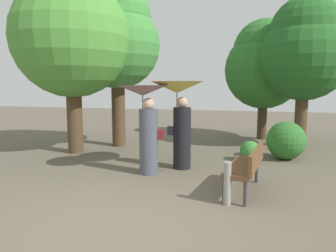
{
  "coord_description": "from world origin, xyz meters",
  "views": [
    {
      "loc": [
        1.78,
        -3.86,
        1.92
      ],
      "look_at": [
        0.0,
        2.96,
        0.99
      ],
      "focal_mm": 33.42,
      "sensor_mm": 36.0,
      "label": 1
    }
  ],
  "objects_px": {
    "tree_near_right": "(305,49)",
    "tree_mid_left": "(117,37)",
    "path_marker_post": "(227,184)",
    "person_right": "(179,107)",
    "park_bench": "(247,165)",
    "tree_near_left": "(71,28)",
    "person_left": "(146,115)",
    "tree_mid_right": "(264,64)"
  },
  "relations": [
    {
      "from": "tree_near_right",
      "to": "tree_mid_left",
      "type": "relative_size",
      "value": 0.91
    },
    {
      "from": "path_marker_post",
      "to": "tree_mid_left",
      "type": "bearing_deg",
      "value": 131.41
    },
    {
      "from": "person_right",
      "to": "park_bench",
      "type": "relative_size",
      "value": 1.29
    },
    {
      "from": "tree_near_right",
      "to": "tree_mid_left",
      "type": "xyz_separation_m",
      "value": [
        -5.52,
        -1.17,
        0.39
      ]
    },
    {
      "from": "park_bench",
      "to": "tree_near_left",
      "type": "xyz_separation_m",
      "value": [
        -4.77,
        2.24,
        2.94
      ]
    },
    {
      "from": "path_marker_post",
      "to": "person_left",
      "type": "bearing_deg",
      "value": 142.82
    },
    {
      "from": "tree_mid_left",
      "to": "tree_mid_right",
      "type": "xyz_separation_m",
      "value": [
        4.44,
        2.49,
        -0.71
      ]
    },
    {
      "from": "park_bench",
      "to": "path_marker_post",
      "type": "height_order",
      "value": "park_bench"
    },
    {
      "from": "tree_near_left",
      "to": "path_marker_post",
      "type": "height_order",
      "value": "tree_near_left"
    },
    {
      "from": "person_right",
      "to": "tree_near_left",
      "type": "distance_m",
      "value": 3.91
    },
    {
      "from": "person_right",
      "to": "park_bench",
      "type": "bearing_deg",
      "value": -136.89
    },
    {
      "from": "park_bench",
      "to": "tree_mid_right",
      "type": "height_order",
      "value": "tree_mid_right"
    },
    {
      "from": "person_left",
      "to": "tree_mid_right",
      "type": "height_order",
      "value": "tree_mid_right"
    },
    {
      "from": "person_right",
      "to": "tree_mid_left",
      "type": "xyz_separation_m",
      "value": [
        -2.43,
        2.16,
        1.94
      ]
    },
    {
      "from": "tree_near_right",
      "to": "tree_mid_left",
      "type": "bearing_deg",
      "value": -168.04
    },
    {
      "from": "person_right",
      "to": "tree_mid_left",
      "type": "height_order",
      "value": "tree_mid_left"
    },
    {
      "from": "person_left",
      "to": "park_bench",
      "type": "bearing_deg",
      "value": -114.64
    },
    {
      "from": "tree_near_right",
      "to": "tree_mid_right",
      "type": "relative_size",
      "value": 1.08
    },
    {
      "from": "tree_near_left",
      "to": "tree_near_right",
      "type": "height_order",
      "value": "tree_near_left"
    },
    {
      "from": "tree_near_right",
      "to": "person_left",
      "type": "bearing_deg",
      "value": -132.98
    },
    {
      "from": "person_left",
      "to": "tree_near_right",
      "type": "distance_m",
      "value": 5.66
    },
    {
      "from": "person_left",
      "to": "park_bench",
      "type": "distance_m",
      "value": 2.38
    },
    {
      "from": "tree_mid_right",
      "to": "path_marker_post",
      "type": "xyz_separation_m",
      "value": [
        -0.75,
        -6.67,
        -2.3
      ]
    },
    {
      "from": "person_left",
      "to": "tree_mid_left",
      "type": "distance_m",
      "value": 3.93
    },
    {
      "from": "person_right",
      "to": "tree_mid_left",
      "type": "distance_m",
      "value": 3.79
    },
    {
      "from": "person_right",
      "to": "tree_mid_right",
      "type": "distance_m",
      "value": 5.22
    },
    {
      "from": "person_right",
      "to": "tree_near_right",
      "type": "height_order",
      "value": "tree_near_right"
    },
    {
      "from": "tree_near_left",
      "to": "tree_mid_right",
      "type": "bearing_deg",
      "value": 35.68
    },
    {
      "from": "tree_mid_right",
      "to": "tree_mid_left",
      "type": "bearing_deg",
      "value": -150.65
    },
    {
      "from": "person_left",
      "to": "tree_mid_left",
      "type": "relative_size",
      "value": 0.38
    },
    {
      "from": "tree_near_left",
      "to": "tree_mid_right",
      "type": "height_order",
      "value": "tree_near_left"
    },
    {
      "from": "tree_near_left",
      "to": "path_marker_post",
      "type": "distance_m",
      "value": 6.17
    },
    {
      "from": "park_bench",
      "to": "tree_near_right",
      "type": "height_order",
      "value": "tree_near_right"
    },
    {
      "from": "person_left",
      "to": "tree_near_right",
      "type": "xyz_separation_m",
      "value": [
        3.68,
        3.95,
        1.69
      ]
    },
    {
      "from": "person_right",
      "to": "path_marker_post",
      "type": "xyz_separation_m",
      "value": [
        1.25,
        -2.01,
        -1.07
      ]
    },
    {
      "from": "tree_near_left",
      "to": "tree_near_right",
      "type": "distance_m",
      "value": 6.78
    },
    {
      "from": "person_left",
      "to": "tree_near_left",
      "type": "relative_size",
      "value": 0.36
    },
    {
      "from": "path_marker_post",
      "to": "park_bench",
      "type": "bearing_deg",
      "value": 66.4
    },
    {
      "from": "tree_near_right",
      "to": "path_marker_post",
      "type": "distance_m",
      "value": 6.23
    },
    {
      "from": "tree_mid_left",
      "to": "path_marker_post",
      "type": "height_order",
      "value": "tree_mid_left"
    },
    {
      "from": "tree_near_left",
      "to": "tree_mid_left",
      "type": "bearing_deg",
      "value": 57.9
    },
    {
      "from": "tree_near_right",
      "to": "tree_mid_right",
      "type": "xyz_separation_m",
      "value": [
        -1.09,
        1.32,
        -0.32
      ]
    }
  ]
}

